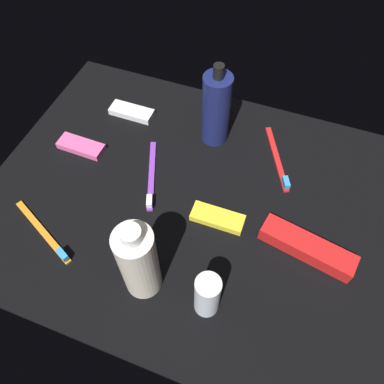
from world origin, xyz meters
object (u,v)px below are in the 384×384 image
lotion_bottle (216,109)px  toothpaste_box_red (307,247)px  deodorant_stick (207,295)px  snack_bar_yellow (218,218)px  snack_bar_pink (81,146)px  bodywash_bottle (139,262)px  toothbrush_purple (151,178)px  toothbrush_orange (45,234)px  toothbrush_red (278,161)px  snack_bar_white (132,112)px

lotion_bottle → toothpaste_box_red: 33.62cm
deodorant_stick → snack_bar_yellow: 17.69cm
lotion_bottle → snack_bar_pink: bearing=27.4°
bodywash_bottle → toothbrush_purple: bodywash_bottle is taller
bodywash_bottle → toothbrush_purple: (7.91, -20.99, -8.11)cm
snack_bar_yellow → snack_bar_pink: bearing=-11.8°
toothbrush_purple → snack_bar_pink: 18.28cm
snack_bar_pink → toothbrush_orange: bearing=103.1°
lotion_bottle → snack_bar_pink: size_ratio=1.88×
lotion_bottle → toothbrush_red: lotion_bottle is taller
toothbrush_red → snack_bar_yellow: bearing=66.7°
snack_bar_yellow → deodorant_stick: bearing=101.3°
lotion_bottle → snack_bar_pink: (26.64, 13.81, -7.82)cm
lotion_bottle → toothpaste_box_red: size_ratio=1.11×
lotion_bottle → toothpaste_box_red: bearing=139.8°
snack_bar_white → bodywash_bottle: bearing=118.2°
toothpaste_box_red → snack_bar_white: size_ratio=1.69×
snack_bar_pink → snack_bar_yellow: same height
toothpaste_box_red → snack_bar_white: bearing=-14.0°
deodorant_stick → toothbrush_orange: 33.61cm
toothbrush_red → toothbrush_orange: same height
bodywash_bottle → toothpaste_box_red: 31.09cm
toothbrush_red → toothpaste_box_red: 21.19cm
deodorant_stick → toothbrush_purple: bearing=-47.1°
lotion_bottle → toothbrush_red: bearing=171.2°
bodywash_bottle → snack_bar_yellow: 20.17cm
toothbrush_red → toothbrush_orange: (37.56, 33.06, 0.00)cm
snack_bar_yellow → toothbrush_red: bearing=-113.9°
snack_bar_yellow → toothbrush_orange: bearing=26.0°
toothbrush_orange → snack_bar_white: 35.35cm
bodywash_bottle → deodorant_stick: bodywash_bottle is taller
snack_bar_yellow → toothpaste_box_red: bearing=177.3°
deodorant_stick → snack_bar_white: 49.23cm
snack_bar_yellow → bodywash_bottle: bearing=63.0°
bodywash_bottle → toothbrush_purple: bearing=-69.3°
toothbrush_orange → toothpaste_box_red: bearing=-163.2°
snack_bar_pink → lotion_bottle: bearing=-151.4°
deodorant_stick → toothbrush_red: 35.52cm
toothbrush_purple → lotion_bottle: bearing=-117.7°
toothbrush_purple → snack_bar_white: 20.20cm
lotion_bottle → snack_bar_yellow: size_ratio=1.88×
deodorant_stick → toothbrush_orange: (33.25, -1.90, -4.57)cm
deodorant_stick → snack_bar_pink: bearing=-31.9°
bodywash_bottle → toothbrush_orange: size_ratio=1.14×
deodorant_stick → lotion_bottle: bearing=-73.4°
toothpaste_box_red → snack_bar_yellow: toothpaste_box_red is taller
toothbrush_orange → deodorant_stick: bearing=176.7°
toothbrush_red → toothbrush_orange: bearing=41.4°
bodywash_bottle → toothpaste_box_red: size_ratio=1.08×
snack_bar_pink → bodywash_bottle: bearing=139.2°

